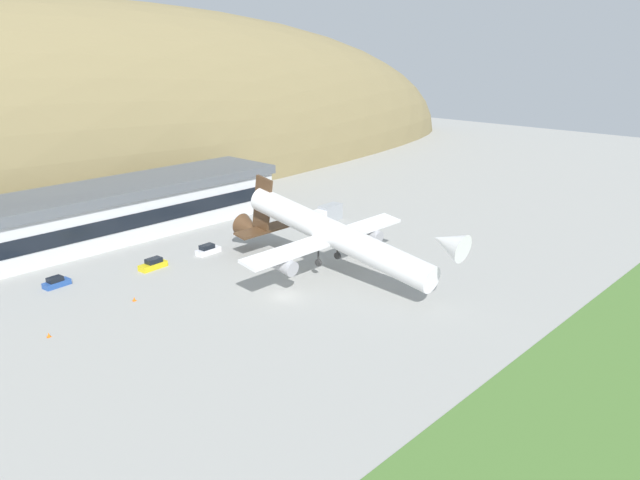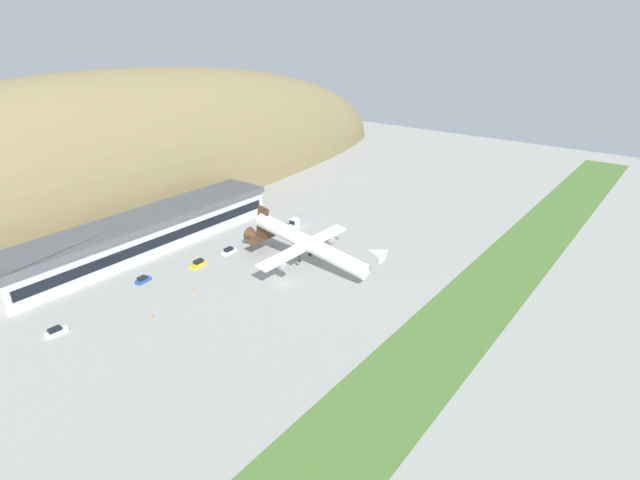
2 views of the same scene
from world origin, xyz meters
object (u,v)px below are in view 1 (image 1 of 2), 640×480
at_px(service_car_2, 153,264).
at_px(traffic_cone_1, 49,335).
at_px(cargo_airplane, 331,235).
at_px(terminal_building, 78,215).
at_px(fuel_truck, 327,214).
at_px(traffic_cone_0, 134,299).
at_px(service_car_1, 208,250).
at_px(service_car_3, 56,283).

xyz_separation_m(service_car_2, traffic_cone_1, (-22.33, -11.53, -0.42)).
relative_size(cargo_airplane, traffic_cone_1, 76.99).
distance_m(terminal_building, fuel_truck, 46.76).
xyz_separation_m(terminal_building, traffic_cone_0, (-7.26, -29.49, -5.20)).
xyz_separation_m(service_car_1, fuel_truck, (28.62, -1.56, 0.85)).
bearing_deg(traffic_cone_0, service_car_1, 24.08).
bearing_deg(service_car_3, cargo_airplane, -40.54).
bearing_deg(cargo_airplane, service_car_3, 139.46).
bearing_deg(service_car_1, traffic_cone_0, -155.92).
bearing_deg(terminal_building, service_car_2, -84.75).
bearing_deg(traffic_cone_0, traffic_cone_1, -170.61).
bearing_deg(service_car_2, service_car_3, 164.61).
distance_m(terminal_building, traffic_cone_1, 38.08).
height_order(service_car_2, service_car_3, service_car_2).
bearing_deg(service_car_3, traffic_cone_0, -69.27).
bearing_deg(service_car_3, service_car_1, -10.38).
height_order(service_car_3, fuel_truck, fuel_truck).
bearing_deg(fuel_truck, traffic_cone_0, -171.53).
bearing_deg(traffic_cone_1, terminal_building, 57.12).
distance_m(cargo_airplane, service_car_3, 41.70).
xyz_separation_m(terminal_building, service_car_3, (-12.26, -16.27, -4.84)).
bearing_deg(service_car_1, cargo_airplane, -73.01).
xyz_separation_m(terminal_building, fuel_truck, (40.90, -22.32, -3.93)).
bearing_deg(terminal_building, fuel_truck, -28.63).
distance_m(cargo_airplane, traffic_cone_0, 30.32).
bearing_deg(fuel_truck, service_car_1, 176.89).
height_order(terminal_building, service_car_2, terminal_building).
distance_m(fuel_truck, traffic_cone_1, 62.10).
bearing_deg(cargo_airplane, terminal_building, 113.90).
relative_size(terminal_building, service_car_2, 17.32).
relative_size(service_car_1, service_car_3, 1.14).
bearing_deg(service_car_3, service_car_2, -15.39).
bearing_deg(service_car_1, service_car_2, 176.65).
bearing_deg(traffic_cone_1, service_car_2, 27.30).
distance_m(terminal_building, service_car_1, 24.59).
height_order(service_car_1, traffic_cone_0, service_car_1).
distance_m(terminal_building, traffic_cone_0, 30.82).
relative_size(service_car_3, traffic_cone_1, 6.89).
xyz_separation_m(service_car_2, service_car_3, (-14.12, 3.88, -0.06)).
height_order(cargo_airplane, traffic_cone_0, cargo_airplane).
height_order(service_car_3, traffic_cone_0, service_car_3).
height_order(service_car_1, fuel_truck, fuel_truck).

